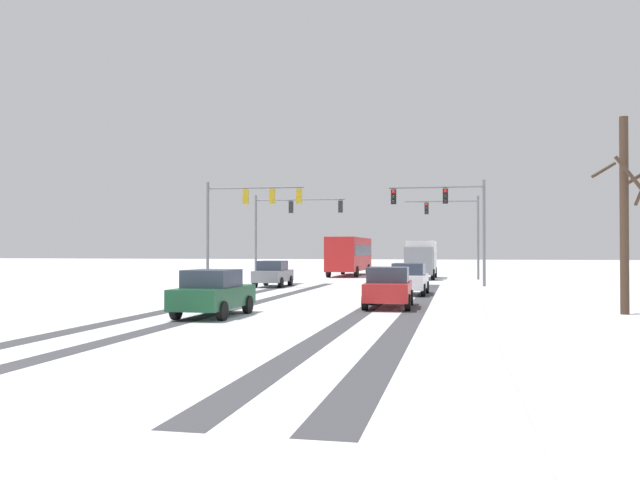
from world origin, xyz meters
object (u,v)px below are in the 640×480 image
object	(u,v)px
traffic_signal_near_right	(450,211)
car_white_second	(409,279)
car_dark_green_fourth	(213,293)
traffic_signal_far_right	(458,223)
car_red_third	(388,287)
traffic_signal_near_left	(246,209)
car_grey_lead	(273,274)
box_truck_delivery	(421,258)
traffic_signal_far_left	(287,219)
bus_oncoming	(350,253)
bare_tree_sidewalk_mid	(625,210)

from	to	relation	value
traffic_signal_near_right	car_white_second	size ratio (longest dim) A/B	1.57
car_dark_green_fourth	car_white_second	bearing A→B (deg)	65.18
car_dark_green_fourth	traffic_signal_far_right	bearing A→B (deg)	75.11
car_red_third	car_dark_green_fourth	bearing A→B (deg)	-140.02
car_red_third	car_dark_green_fourth	distance (m)	7.28
car_white_second	traffic_signal_far_right	bearing A→B (deg)	82.47
traffic_signal_near_right	traffic_signal_near_left	size ratio (longest dim) A/B	1.00
car_grey_lead	box_truck_delivery	xyz separation A→B (m)	(8.45, 13.56, 0.82)
traffic_signal_near_left	box_truck_delivery	world-z (taller)	traffic_signal_near_left
traffic_signal_far_left	bus_oncoming	size ratio (longest dim) A/B	0.64
car_grey_lead	car_white_second	xyz separation A→B (m)	(8.88, -5.80, 0.00)
traffic_signal_far_right	car_red_third	xyz separation A→B (m)	(-2.69, -26.42, -3.59)
traffic_signal_near_right	traffic_signal_far_left	xyz separation A→B (m)	(-12.31, 8.16, 0.05)
car_white_second	traffic_signal_near_left	bearing A→B (deg)	155.61
traffic_signal_near_left	box_truck_delivery	size ratio (longest dim) A/B	0.88
traffic_signal_near_right	box_truck_delivery	size ratio (longest dim) A/B	0.88
traffic_signal_far_left	bus_oncoming	world-z (taller)	traffic_signal_far_left
car_white_second	car_dark_green_fourth	bearing A→B (deg)	-114.82
car_red_third	car_dark_green_fourth	xyz separation A→B (m)	(-5.58, -4.68, 0.00)
traffic_signal_near_left	car_grey_lead	world-z (taller)	traffic_signal_near_left
bare_tree_sidewalk_mid	traffic_signal_near_right	bearing A→B (deg)	112.30
car_white_second	car_dark_green_fourth	size ratio (longest dim) A/B	1.00
bare_tree_sidewalk_mid	car_grey_lead	bearing A→B (deg)	139.57
bus_oncoming	bare_tree_sidewalk_mid	world-z (taller)	bare_tree_sidewalk_mid
traffic_signal_far_right	traffic_signal_far_left	distance (m)	13.31
bus_oncoming	traffic_signal_far_right	bearing A→B (deg)	-31.86
traffic_signal_far_right	car_white_second	world-z (taller)	traffic_signal_far_right
car_red_third	car_dark_green_fourth	size ratio (longest dim) A/B	1.00
car_white_second	car_red_third	distance (m)	7.92
car_red_third	box_truck_delivery	distance (m)	27.28
traffic_signal_far_right	car_red_third	distance (m)	26.80
traffic_signal_far_left	car_dark_green_fourth	distance (m)	27.90
car_grey_lead	bare_tree_sidewalk_mid	xyz separation A→B (m)	(17.21, -14.66, 2.92)
car_grey_lead	traffic_signal_near_left	bearing A→B (deg)	-141.12
bare_tree_sidewalk_mid	traffic_signal_near_left	bearing A→B (deg)	143.98
traffic_signal_near_left	box_truck_delivery	xyz separation A→B (m)	(9.86, 14.69, -3.16)
traffic_signal_near_left	car_dark_green_fourth	bearing A→B (deg)	-75.50
traffic_signal_near_left	bus_oncoming	xyz separation A→B (m)	(3.25, 19.74, -2.80)
traffic_signal_near_left	traffic_signal_far_left	xyz separation A→B (m)	(-0.01, 10.01, -0.11)
traffic_signal_near_left	car_red_third	distance (m)	16.58
traffic_signal_far_right	car_white_second	distance (m)	19.01
bare_tree_sidewalk_mid	car_dark_green_fourth	bearing A→B (deg)	-165.26
traffic_signal_near_right	box_truck_delivery	distance (m)	13.42
traffic_signal_near_left	bare_tree_sidewalk_mid	size ratio (longest dim) A/B	0.92
traffic_signal_near_right	car_red_third	bearing A→B (deg)	-98.92
car_grey_lead	bare_tree_sidewalk_mid	distance (m)	22.80
car_dark_green_fourth	bare_tree_sidewalk_mid	world-z (taller)	bare_tree_sidewalk_mid
traffic_signal_near_right	car_dark_green_fourth	world-z (taller)	traffic_signal_near_right
traffic_signal_near_right	traffic_signal_far_right	distance (m)	12.01
traffic_signal_near_left	bus_oncoming	world-z (taller)	traffic_signal_near_left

